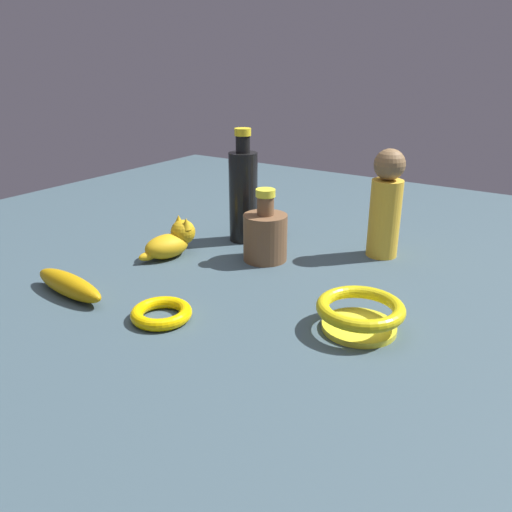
# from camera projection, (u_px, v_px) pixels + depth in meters

# --- Properties ---
(ground) EXTENTS (2.00, 2.00, 0.00)m
(ground) POSITION_uv_depth(u_px,v_px,m) (256.00, 276.00, 1.04)
(ground) COLOR #384C56
(cat_figurine) EXTENTS (0.14, 0.09, 0.09)m
(cat_figurine) POSITION_uv_depth(u_px,v_px,m) (172.00, 241.00, 1.13)
(cat_figurine) COLOR gold
(cat_figurine) RESTS_ON ground
(bottle_tall) EXTENTS (0.07, 0.07, 0.27)m
(bottle_tall) POSITION_uv_depth(u_px,v_px,m) (243.00, 194.00, 1.20)
(bottle_tall) COLOR black
(bottle_tall) RESTS_ON ground
(bottle_short) EXTENTS (0.10, 0.10, 0.16)m
(bottle_short) POSITION_uv_depth(u_px,v_px,m) (265.00, 235.00, 1.10)
(bottle_short) COLOR brown
(bottle_short) RESTS_ON ground
(person_figure_adult) EXTENTS (0.10, 0.10, 0.24)m
(person_figure_adult) POSITION_uv_depth(u_px,v_px,m) (386.00, 204.00, 1.11)
(person_figure_adult) COLOR yellow
(person_figure_adult) RESTS_ON ground
(bowl) EXTENTS (0.14, 0.14, 0.05)m
(bowl) POSITION_uv_depth(u_px,v_px,m) (360.00, 313.00, 0.82)
(bowl) COLOR yellow
(bowl) RESTS_ON ground
(nail_polish_jar) EXTENTS (0.04, 0.04, 0.05)m
(nail_polish_jar) POSITION_uv_depth(u_px,v_px,m) (279.00, 226.00, 1.27)
(nail_polish_jar) COLOR black
(nail_polish_jar) RESTS_ON ground
(bangle) EXTENTS (0.10, 0.10, 0.02)m
(bangle) POSITION_uv_depth(u_px,v_px,m) (161.00, 313.00, 0.87)
(bangle) COLOR #ECBD05
(bangle) RESTS_ON ground
(banana) EXTENTS (0.06, 0.20, 0.04)m
(banana) POSITION_uv_depth(u_px,v_px,m) (69.00, 285.00, 0.95)
(banana) COLOR #BB8809
(banana) RESTS_ON ground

